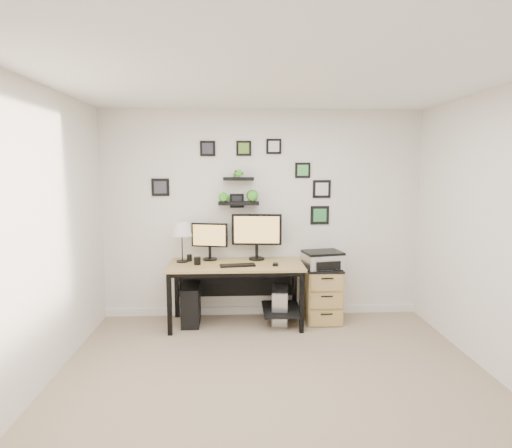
{
  "coord_description": "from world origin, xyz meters",
  "views": [
    {
      "loc": [
        -0.33,
        -3.35,
        1.9
      ],
      "look_at": [
        -0.09,
        1.83,
        1.2
      ],
      "focal_mm": 30.0,
      "sensor_mm": 36.0,
      "label": 1
    }
  ],
  "objects": [
    {
      "name": "keyboard",
      "position": [
        -0.32,
        1.51,
        0.76
      ],
      "size": [
        0.42,
        0.19,
        0.02
      ],
      "primitive_type": "cube",
      "rotation": [
        0.0,
        0.0,
        0.14
      ],
      "color": "black",
      "rests_on": "desk"
    },
    {
      "name": "pc_tower_grey",
      "position": [
        0.2,
        1.68,
        0.21
      ],
      "size": [
        0.23,
        0.44,
        0.42
      ],
      "color": "gray",
      "rests_on": "ground"
    },
    {
      "name": "mouse",
      "position": [
        0.12,
        1.51,
        0.76
      ],
      "size": [
        0.07,
        0.1,
        0.03
      ],
      "primitive_type": "cube",
      "rotation": [
        0.0,
        0.0,
        -0.16
      ],
      "color": "black",
      "rests_on": "desk"
    },
    {
      "name": "monitor_right",
      "position": [
        -0.08,
        1.84,
        1.09
      ],
      "size": [
        0.62,
        0.21,
        0.57
      ],
      "color": "black",
      "rests_on": "desk"
    },
    {
      "name": "mug",
      "position": [
        -0.79,
        1.61,
        0.8
      ],
      "size": [
        0.08,
        0.08,
        0.09
      ],
      "primitive_type": "cylinder",
      "color": "black",
      "rests_on": "desk"
    },
    {
      "name": "pen_cup",
      "position": [
        -0.91,
        1.8,
        0.79
      ],
      "size": [
        0.06,
        0.06,
        0.08
      ],
      "primitive_type": "cylinder",
      "color": "black",
      "rests_on": "desk"
    },
    {
      "name": "monitor_left",
      "position": [
        -0.66,
        1.85,
        1.02
      ],
      "size": [
        0.45,
        0.21,
        0.46
      ],
      "color": "black",
      "rests_on": "desk"
    },
    {
      "name": "room",
      "position": [
        0.0,
        1.98,
        0.05
      ],
      "size": [
        4.0,
        4.0,
        4.0
      ],
      "color": "tan",
      "rests_on": "ground"
    },
    {
      "name": "wall_decor",
      "position": [
        -0.22,
        1.93,
        1.66
      ],
      "size": [
        2.23,
        0.18,
        1.07
      ],
      "color": "black",
      "rests_on": "ground"
    },
    {
      "name": "desk",
      "position": [
        -0.3,
        1.67,
        0.63
      ],
      "size": [
        1.6,
        0.7,
        0.75
      ],
      "color": "tan",
      "rests_on": "ground"
    },
    {
      "name": "printer",
      "position": [
        0.72,
        1.71,
        0.77
      ],
      "size": [
        0.51,
        0.43,
        0.2
      ],
      "color": "silver",
      "rests_on": "file_cabinet"
    },
    {
      "name": "file_cabinet",
      "position": [
        0.73,
        1.72,
        0.34
      ],
      "size": [
        0.43,
        0.53,
        0.67
      ],
      "color": "tan",
      "rests_on": "ground"
    },
    {
      "name": "pc_tower_black",
      "position": [
        -0.89,
        1.69,
        0.24
      ],
      "size": [
        0.22,
        0.48,
        0.47
      ],
      "primitive_type": "cube",
      "rotation": [
        0.0,
        0.0,
        0.03
      ],
      "color": "black",
      "rests_on": "ground"
    },
    {
      "name": "table_lamp",
      "position": [
        -0.99,
        1.76,
        1.14
      ],
      "size": [
        0.24,
        0.24,
        0.49
      ],
      "color": "black",
      "rests_on": "desk"
    }
  ]
}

